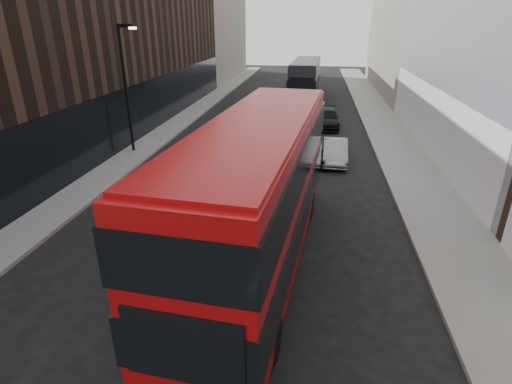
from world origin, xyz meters
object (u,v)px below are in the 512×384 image
at_px(red_bus, 259,189).
at_px(car_b, 335,152).
at_px(grey_bus, 305,77).
at_px(car_a, 310,151).
at_px(car_c, 327,118).
at_px(street_lamp, 126,81).

relative_size(red_bus, car_b, 3.23).
bearing_deg(grey_bus, car_b, -81.41).
xyz_separation_m(red_bus, grey_bus, (0.36, 31.65, -0.70)).
bearing_deg(car_a, grey_bus, 88.61).
bearing_deg(car_c, grey_bus, 98.76).
distance_m(street_lamp, car_c, 14.44).
distance_m(street_lamp, red_bus, 14.10).
distance_m(red_bus, grey_bus, 31.66).
height_order(red_bus, car_c, red_bus).
height_order(street_lamp, grey_bus, street_lamp).
bearing_deg(car_b, grey_bus, 97.69).
distance_m(street_lamp, car_a, 10.98).
height_order(street_lamp, car_c, street_lamp).
bearing_deg(red_bus, car_b, 80.59).
relative_size(grey_bus, car_a, 3.06).
distance_m(grey_bus, car_c, 13.06).
height_order(red_bus, grey_bus, red_bus).
xyz_separation_m(street_lamp, red_bus, (9.02, -10.73, -1.53)).
xyz_separation_m(street_lamp, car_a, (10.39, -0.13, -3.55)).
xyz_separation_m(car_b, car_c, (-0.35, 8.08, 0.03)).
bearing_deg(street_lamp, car_a, -0.74).
distance_m(car_a, car_b, 1.39).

